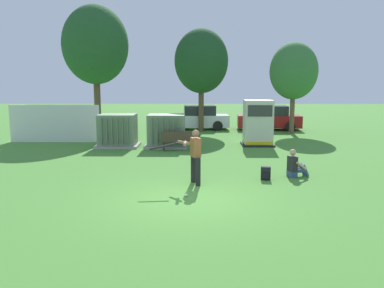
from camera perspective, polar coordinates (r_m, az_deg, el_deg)
ground_plane at (r=11.18m, az=-0.63°, el=-7.86°), size 96.00×96.00×0.00m
fence_panel at (r=22.62m, az=-19.00°, el=2.77°), size 4.80×0.12×2.00m
transformer_west at (r=20.27m, az=-10.54°, el=1.85°), size 2.10×1.70×1.62m
transformer_mid_west at (r=19.84m, az=-3.66°, el=1.83°), size 2.10×1.70×1.62m
generator_enclosure at (r=20.55m, az=9.37°, el=2.95°), size 1.60×1.40×2.30m
park_bench at (r=18.84m, az=-1.70°, el=0.69°), size 1.84×0.75×0.92m
batter at (r=12.55m, az=0.27°, el=-1.42°), size 1.59×0.81×1.74m
sports_ball at (r=11.40m, az=-0.85°, el=-7.30°), size 0.09×0.09×0.09m
seated_spectator at (r=14.10m, az=14.47°, el=-3.05°), size 0.78×0.64×0.96m
backpack at (r=13.49m, az=10.46°, el=-4.15°), size 0.35×0.30×0.44m
tree_left at (r=27.04m, az=-13.61°, el=13.53°), size 4.21×4.21×8.05m
tree_center_left at (r=26.03m, az=1.33°, el=11.69°), size 3.43×3.43×6.55m
tree_center_right at (r=25.76m, az=14.30°, el=10.02°), size 2.94×2.94×5.61m
parked_car_leftmost at (r=27.27m, az=0.85°, el=3.70°), size 4.30×2.11×1.62m
parked_car_left_of_center at (r=27.53m, az=10.98°, el=3.59°), size 4.30×2.13×1.62m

